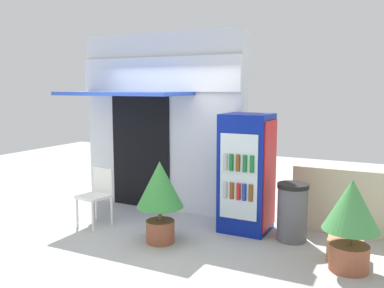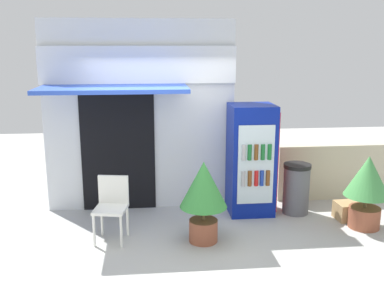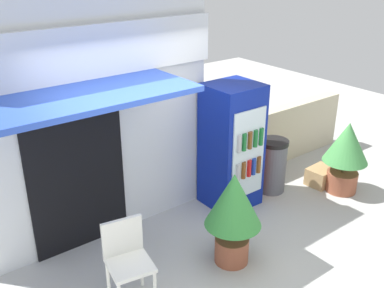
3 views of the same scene
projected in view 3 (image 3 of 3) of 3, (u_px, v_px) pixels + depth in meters
ground at (203, 280)px, 4.97m from camera, size 16.00×16.00×0.00m
storefront_building at (95, 116)px, 5.23m from camera, size 3.06×1.29×3.07m
drink_cooler at (232, 146)px, 6.17m from camera, size 0.72×0.71×1.77m
plastic_chair at (127, 256)px, 4.52m from camera, size 0.50×0.50×0.89m
potted_plant_near_shop at (233, 208)px, 5.00m from camera, size 0.65×0.65×1.15m
potted_plant_curbside at (346, 150)px, 6.56m from camera, size 0.66×0.66×1.10m
trash_bin at (272, 165)px, 6.68m from camera, size 0.44×0.44×0.82m
stone_boundary_wall at (288, 132)px, 7.72m from camera, size 2.41×0.23×0.97m
cardboard_box at (321, 176)px, 6.96m from camera, size 0.44×0.36×0.27m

